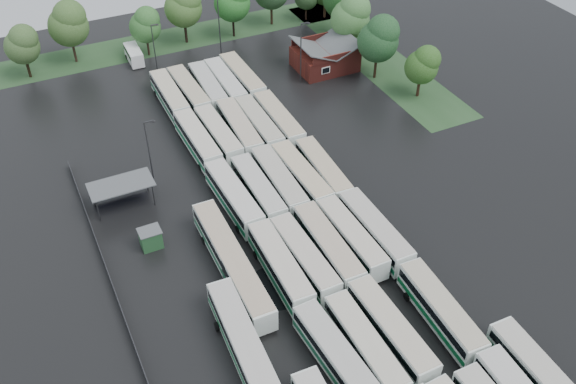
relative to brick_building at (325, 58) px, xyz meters
name	(u,v)px	position (x,y,z in m)	size (l,w,h in m)	color
ground	(317,272)	(-24.00, -42.77, -1.87)	(160.00, 160.00, 0.00)	black
brick_building	(325,58)	(0.00, 0.00, 0.00)	(10.07, 8.60, 5.39)	maroon
wash_shed	(121,186)	(-41.20, -20.74, 1.12)	(8.20, 4.20, 3.58)	#2D2D30
utility_hut	(151,238)	(-40.20, -30.17, -0.55)	(2.70, 2.20, 2.62)	#204B26
grass_strip_north	(166,41)	(-22.00, 22.03, -1.86)	(80.00, 10.00, 0.01)	#234321
grass_strip_east	(373,56)	(10.00, 0.03, -1.86)	(10.00, 50.00, 0.01)	#234321
west_fence	(112,284)	(-46.20, -34.77, -1.27)	(0.10, 50.00, 1.20)	#2D2D30
bus_r1c0	(336,357)	(-28.56, -55.38, 0.12)	(3.42, 13.10, 3.61)	silver
bus_r1c1	(365,346)	(-25.32, -55.50, 0.09)	(2.83, 12.82, 3.56)	silver
bus_r1c2	(391,330)	(-21.91, -55.03, 0.16)	(2.98, 13.27, 3.68)	silver
bus_r1c4	(441,311)	(-15.74, -55.12, 0.13)	(3.30, 13.13, 3.63)	silver
bus_r2c0	(280,266)	(-28.33, -41.82, 0.15)	(3.13, 13.24, 3.67)	silver
bus_r2c1	(304,258)	(-25.25, -41.82, 0.13)	(2.98, 13.05, 3.62)	silver
bus_r2c2	(328,247)	(-21.95, -41.47, 0.19)	(3.14, 13.51, 3.74)	silver
bus_r2c3	(351,238)	(-18.66, -41.25, 0.11)	(2.87, 12.93, 3.59)	silver
bus_r2c4	(375,231)	(-15.48, -41.45, 0.16)	(2.90, 13.27, 3.69)	silver
bus_r3c0	(234,197)	(-28.50, -28.21, 0.18)	(3.14, 13.42, 3.72)	silver
bus_r3c1	(258,190)	(-25.08, -28.20, 0.10)	(2.89, 12.89, 3.58)	silver
bus_r3c2	(279,182)	(-21.92, -27.86, 0.17)	(3.24, 13.39, 3.70)	silver
bus_r3c3	(301,176)	(-18.75, -28.08, 0.16)	(3.04, 13.26, 3.68)	silver
bus_r3c4	(323,171)	(-15.52, -28.31, 0.09)	(3.26, 12.91, 3.56)	silver
bus_r4c0	(198,141)	(-28.42, -14.18, 0.15)	(2.92, 13.19, 3.67)	silver
bus_r4c1	(219,135)	(-25.22, -14.18, 0.11)	(2.90, 12.96, 3.60)	silver
bus_r4c2	(239,129)	(-21.92, -14.12, 0.18)	(3.51, 13.49, 3.72)	silver
bus_r4c3	(259,125)	(-18.88, -14.34, 0.13)	(2.97, 13.11, 3.64)	silver
bus_r4c4	(279,121)	(-15.74, -14.58, 0.17)	(3.05, 13.36, 3.71)	silver
bus_r5c0	(170,96)	(-28.27, -0.64, 0.13)	(2.94, 13.10, 3.64)	silver
bus_r5c1	(189,92)	(-25.12, -0.70, 0.15)	(3.06, 13.21, 3.66)	silver
bus_r5c2	(208,88)	(-21.89, -0.84, 0.13)	(3.35, 13.15, 3.63)	silver
bus_r5c3	(226,84)	(-18.92, -0.91, 0.16)	(3.04, 13.25, 3.67)	silver
bus_r5c4	(242,78)	(-15.74, -0.44, 0.19)	(2.95, 13.44, 3.73)	silver
artic_bus_west_b	(232,263)	(-33.06, -38.93, 0.17)	(3.09, 19.82, 3.67)	silver
artic_bus_west_c	(250,359)	(-36.37, -51.93, 0.15)	(3.77, 19.74, 3.64)	silver
minibus	(134,55)	(-29.46, 16.65, -0.41)	(2.42, 6.08, 2.63)	white
tree_north_0	(23,44)	(-46.92, 19.13, 4.33)	(5.83, 5.82, 9.64)	black
tree_north_1	(69,23)	(-38.68, 21.22, 5.53)	(6.94, 6.94, 11.49)	#332219
tree_north_2	(146,24)	(-26.27, 18.04, 4.07)	(5.57, 5.57, 9.23)	#35251B
tree_north_3	(184,5)	(-18.42, 19.85, 5.43)	(6.85, 6.85, 11.35)	black
tree_north_4	(233,0)	(-9.52, 18.34, 5.32)	(6.74, 6.74, 11.16)	black
tree_east_0	(423,64)	(9.49, -15.09, 3.92)	(5.47, 5.43, 9.00)	#311E12
tree_east_1	(380,38)	(6.35, -6.79, 5.46)	(6.87, 6.87, 11.38)	black
tree_east_2	(352,16)	(6.53, 2.66, 5.50)	(6.91, 6.91, 11.45)	black
lamp_post_ne	(302,49)	(-5.94, -2.66, 4.34)	(1.65, 0.32, 10.69)	#2D2D30
lamp_post_nw	(150,149)	(-36.28, -18.46, 3.97)	(1.55, 0.30, 10.05)	#2D2D30
lamp_post_back_w	(155,46)	(-26.92, 10.78, 3.38)	(1.39, 0.27, 9.04)	#2D2D30
lamp_post_back_e	(220,23)	(-14.66, 11.88, 4.50)	(1.69, 0.33, 10.96)	#2D2D30
puddle_2	(277,287)	(-29.25, -42.87, -1.86)	(6.97, 6.97, 0.01)	black
puddle_3	(350,274)	(-20.62, -44.72, -1.86)	(3.02, 3.02, 0.01)	black
puddle_4	(513,358)	(-11.49, -62.16, -1.86)	(3.65, 3.65, 0.01)	black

